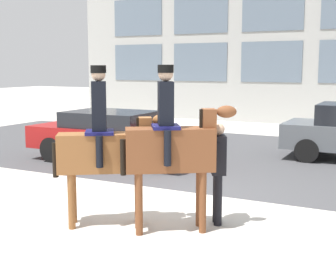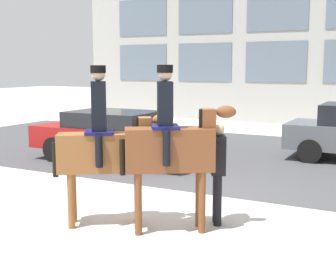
# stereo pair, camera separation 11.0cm
# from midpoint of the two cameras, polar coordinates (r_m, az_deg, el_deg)

# --- Properties ---
(ground_plane) EXTENTS (80.00, 80.00, 0.00)m
(ground_plane) POSITION_cam_midpoint_polar(r_m,az_deg,el_deg) (9.11, 2.14, -7.91)
(ground_plane) COLOR beige
(road_surface) EXTENTS (23.31, 8.50, 0.01)m
(road_surface) POSITION_cam_midpoint_polar(r_m,az_deg,el_deg) (13.44, 10.97, -2.79)
(road_surface) COLOR #444447
(road_surface) RESTS_ON ground_plane
(mounted_horse_lead) EXTENTS (1.68, 1.26, 2.55)m
(mounted_horse_lead) POSITION_cam_midpoint_polar(r_m,az_deg,el_deg) (7.47, -7.13, -1.58)
(mounted_horse_lead) COLOR brown
(mounted_horse_lead) RESTS_ON ground_plane
(mounted_horse_companion) EXTENTS (1.60, 1.19, 2.56)m
(mounted_horse_companion) POSITION_cam_midpoint_polar(r_m,az_deg,el_deg) (7.11, 0.86, -1.38)
(mounted_horse_companion) COLOR brown
(mounted_horse_companion) RESTS_ON ground_plane
(pedestrian_bystander) EXTENTS (0.74, 0.74, 1.65)m
(pedestrian_bystander) POSITION_cam_midpoint_polar(r_m,az_deg,el_deg) (7.51, 6.38, -3.80)
(pedestrian_bystander) COLOR black
(pedestrian_bystander) RESTS_ON ground_plane
(street_car_near_lane) EXTENTS (4.54, 1.97, 1.35)m
(street_car_near_lane) POSITION_cam_midpoint_polar(r_m,az_deg,el_deg) (12.67, -6.12, -0.02)
(street_car_near_lane) COLOR maroon
(street_car_near_lane) RESTS_ON ground_plane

